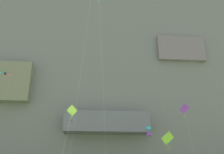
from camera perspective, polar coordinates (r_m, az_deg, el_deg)
name	(u,v)px	position (r m, az deg, el deg)	size (l,w,h in m)	color
cliff_face	(105,46)	(75.22, -1.58, 6.90)	(180.00, 24.21, 80.53)	slate
kite_banner_front_field	(86,2)	(41.36, -5.79, 16.17)	(2.58, 3.04, 33.49)	black
kite_diamond_high_left	(71,114)	(34.04, -8.96, -8.07)	(2.23, 4.22, 13.10)	#8CCC33
kite_diamond_high_right	(168,139)	(41.94, 12.25, -13.29)	(2.91, 3.42, 11.00)	#8CCC33
kite_diamond_low_left	(185,111)	(48.12, 15.80, -7.29)	(1.82, 6.40, 16.79)	purple
kite_box_upper_mid	(149,131)	(49.62, 8.12, -11.81)	(0.96, 4.12, 13.24)	#38B2D1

